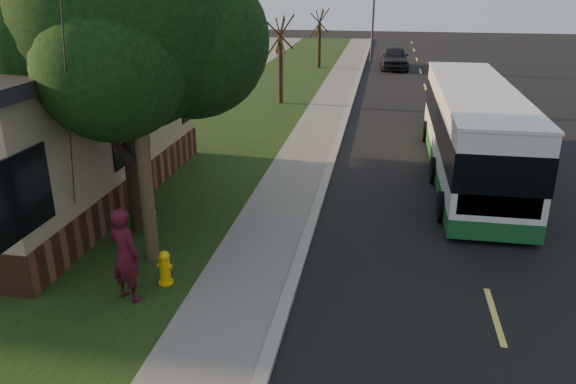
# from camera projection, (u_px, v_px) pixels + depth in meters

# --- Properties ---
(ground) EXTENTS (120.00, 120.00, 0.00)m
(ground) POSITION_uv_depth(u_px,v_px,m) (289.00, 297.00, 11.35)
(ground) COLOR black
(ground) RESTS_ON ground
(road) EXTENTS (8.00, 80.00, 0.01)m
(road) POSITION_uv_depth(u_px,v_px,m) (447.00, 159.00, 19.91)
(road) COLOR black
(road) RESTS_ON ground
(curb) EXTENTS (0.25, 80.00, 0.12)m
(curb) POSITION_uv_depth(u_px,v_px,m) (335.00, 152.00, 20.52)
(curb) COLOR gray
(curb) RESTS_ON ground
(sidewalk) EXTENTS (2.00, 80.00, 0.08)m
(sidewalk) POSITION_uv_depth(u_px,v_px,m) (308.00, 151.00, 20.69)
(sidewalk) COLOR slate
(sidewalk) RESTS_ON ground
(grass_verge) EXTENTS (5.00, 80.00, 0.07)m
(grass_verge) POSITION_uv_depth(u_px,v_px,m) (216.00, 147.00, 21.24)
(grass_verge) COLOR black
(grass_verge) RESTS_ON ground
(fire_hydrant) EXTENTS (0.32, 0.32, 0.74)m
(fire_hydrant) POSITION_uv_depth(u_px,v_px,m) (165.00, 268.00, 11.60)
(fire_hydrant) COLOR yellow
(fire_hydrant) RESTS_ON grass_verge
(utility_pole) EXTENTS (2.86, 3.21, 9.07)m
(utility_pole) POSITION_uv_depth(u_px,v_px,m) (133.00, 54.00, 11.12)
(utility_pole) COLOR #473321
(utility_pole) RESTS_ON ground
(leafy_tree) EXTENTS (6.30, 6.00, 7.80)m
(leafy_tree) POSITION_uv_depth(u_px,v_px,m) (126.00, 19.00, 12.59)
(leafy_tree) COLOR black
(leafy_tree) RESTS_ON grass_verge
(bare_tree_near) EXTENTS (1.38, 1.21, 4.31)m
(bare_tree_near) POSITION_uv_depth(u_px,v_px,m) (280.00, 61.00, 27.68)
(bare_tree_near) COLOR black
(bare_tree_near) RESTS_ON grass_verge
(bare_tree_far) EXTENTS (1.38, 1.21, 4.03)m
(bare_tree_far) POSITION_uv_depth(u_px,v_px,m) (319.00, 39.00, 38.69)
(bare_tree_far) COLOR black
(bare_tree_far) RESTS_ON grass_verge
(traffic_signal) EXTENTS (0.18, 0.22, 5.50)m
(traffic_signal) POSITION_uv_depth(u_px,v_px,m) (373.00, 18.00, 41.39)
(traffic_signal) COLOR #2D2D30
(traffic_signal) RESTS_ON ground
(transit_bus) EXTENTS (2.45, 10.64, 2.88)m
(transit_bus) POSITION_uv_depth(u_px,v_px,m) (472.00, 130.00, 17.73)
(transit_bus) COLOR silver
(transit_bus) RESTS_ON ground
(skateboarder) EXTENTS (0.83, 0.69, 1.94)m
(skateboarder) POSITION_uv_depth(u_px,v_px,m) (125.00, 255.00, 10.84)
(skateboarder) COLOR #450D1A
(skateboarder) RESTS_ON grass_verge
(skateboard_main) EXTENTS (0.31, 0.80, 0.07)m
(skateboard_main) POSITION_uv_depth(u_px,v_px,m) (147.00, 214.00, 15.01)
(skateboard_main) COLOR black
(skateboard_main) RESTS_ON grass_verge
(distant_car) EXTENTS (2.08, 4.71, 1.58)m
(distant_car) POSITION_uv_depth(u_px,v_px,m) (394.00, 57.00, 39.16)
(distant_car) COLOR black
(distant_car) RESTS_ON ground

